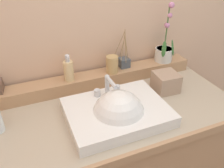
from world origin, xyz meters
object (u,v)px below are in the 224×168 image
at_px(soap_dispenser, 69,70).
at_px(reed_diffuser, 124,62).
at_px(sink_basin, 118,114).
at_px(tumbler_cup, 112,64).
at_px(tissue_box, 166,82).
at_px(potted_plant, 164,51).

bearing_deg(soap_dispenser, reed_diffuser, 5.51).
distance_m(sink_basin, soap_dispenser, 0.38).
xyz_separation_m(soap_dispenser, tumbler_cup, (0.26, -0.00, -0.01)).
bearing_deg(tissue_box, sink_basin, -160.18).
distance_m(sink_basin, tumbler_cup, 0.35).
bearing_deg(tumbler_cup, tissue_box, -37.55).
relative_size(sink_basin, soap_dispenser, 3.15).
xyz_separation_m(sink_basin, soap_dispenser, (-0.15, 0.32, 0.11)).
relative_size(potted_plant, tissue_box, 2.87).
xyz_separation_m(soap_dispenser, reed_diffuser, (0.35, 0.03, -0.03)).
relative_size(soap_dispenser, reed_diffuser, 0.64).
xyz_separation_m(sink_basin, tissue_box, (0.36, 0.13, 0.03)).
xyz_separation_m(reed_diffuser, tissue_box, (0.16, -0.23, -0.05)).
height_order(sink_basin, tissue_box, sink_basin).
relative_size(sink_basin, reed_diffuser, 2.01).
relative_size(tumbler_cup, tissue_box, 0.78).
distance_m(soap_dispenser, reed_diffuser, 0.35).
relative_size(potted_plant, reed_diffuser, 1.55).
height_order(tumbler_cup, reed_diffuser, reed_diffuser).
bearing_deg(potted_plant, tissue_box, -118.87).
bearing_deg(soap_dispenser, tissue_box, -20.98).
relative_size(soap_dispenser, tumbler_cup, 1.52).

